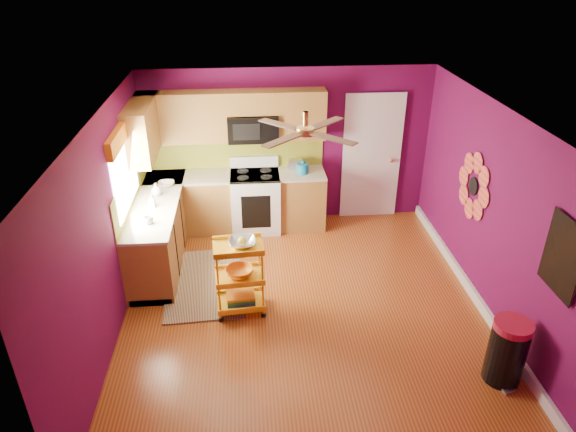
{
  "coord_description": "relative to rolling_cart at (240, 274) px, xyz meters",
  "views": [
    {
      "loc": [
        -0.63,
        -5.18,
        4.09
      ],
      "look_at": [
        -0.18,
        0.4,
        1.13
      ],
      "focal_mm": 32.0,
      "sensor_mm": 36.0,
      "label": 1
    }
  ],
  "objects": [
    {
      "name": "ground",
      "position": [
        0.79,
        -0.03,
        -0.55
      ],
      "size": [
        5.0,
        5.0,
        0.0
      ],
      "primitive_type": "plane",
      "color": "brown",
      "rests_on": "ground"
    },
    {
      "name": "room_envelope",
      "position": [
        0.82,
        -0.03,
        1.09
      ],
      "size": [
        4.54,
        5.04,
        2.52
      ],
      "color": "#590A40",
      "rests_on": "ground"
    },
    {
      "name": "lower_cabinets",
      "position": [
        -0.56,
        1.79,
        -0.11
      ],
      "size": [
        2.81,
        2.31,
        0.94
      ],
      "color": "brown",
      "rests_on": "ground"
    },
    {
      "name": "electric_range",
      "position": [
        0.24,
        2.15,
        -0.06
      ],
      "size": [
        0.76,
        0.66,
        1.13
      ],
      "color": "white",
      "rests_on": "ground"
    },
    {
      "name": "upper_cabinetry",
      "position": [
        -0.45,
        2.14,
        1.25
      ],
      "size": [
        2.8,
        2.3,
        1.26
      ],
      "color": "brown",
      "rests_on": "ground"
    },
    {
      "name": "left_window",
      "position": [
        -1.43,
        1.02,
        1.19
      ],
      "size": [
        0.08,
        1.35,
        1.08
      ],
      "color": "white",
      "rests_on": "ground"
    },
    {
      "name": "panel_door",
      "position": [
        2.14,
        2.44,
        0.48
      ],
      "size": [
        0.95,
        0.11,
        2.15
      ],
      "color": "white",
      "rests_on": "ground"
    },
    {
      "name": "right_wall_art",
      "position": [
        3.02,
        -0.37,
        0.9
      ],
      "size": [
        0.04,
        2.74,
        1.04
      ],
      "color": "black",
      "rests_on": "ground"
    },
    {
      "name": "ceiling_fan",
      "position": [
        0.79,
        0.17,
        1.74
      ],
      "size": [
        1.01,
        1.01,
        0.26
      ],
      "color": "#BF8C3F",
      "rests_on": "ground"
    },
    {
      "name": "shag_rug",
      "position": [
        -0.51,
        0.63,
        -0.54
      ],
      "size": [
        1.1,
        1.7,
        0.02
      ],
      "primitive_type": "cube",
      "rotation": [
        0.0,
        0.0,
        0.05
      ],
      "color": "#321D10",
      "rests_on": "ground"
    },
    {
      "name": "rolling_cart",
      "position": [
        0.0,
        0.0,
        0.0
      ],
      "size": [
        0.62,
        0.47,
        1.07
      ],
      "color": "yellow",
      "rests_on": "ground"
    },
    {
      "name": "trash_can",
      "position": [
        2.75,
        -1.38,
        -0.18
      ],
      "size": [
        0.49,
        0.49,
        0.75
      ],
      "color": "black",
      "rests_on": "ground"
    },
    {
      "name": "teal_kettle",
      "position": [
        0.99,
        2.13,
        0.48
      ],
      "size": [
        0.18,
        0.18,
        0.21
      ],
      "color": "#147199",
      "rests_on": "lower_cabinets"
    },
    {
      "name": "toaster",
      "position": [
        0.88,
        2.25,
        0.48
      ],
      "size": [
        0.22,
        0.15,
        0.18
      ],
      "primitive_type": "cube",
      "color": "beige",
      "rests_on": "lower_cabinets"
    },
    {
      "name": "soap_bottle_a",
      "position": [
        -1.17,
        1.15,
        0.48
      ],
      "size": [
        0.08,
        0.08,
        0.18
      ],
      "primitive_type": "imported",
      "color": "#EA3F72",
      "rests_on": "lower_cabinets"
    },
    {
      "name": "soap_bottle_b",
      "position": [
        -1.16,
        1.5,
        0.49
      ],
      "size": [
        0.15,
        0.15,
        0.19
      ],
      "primitive_type": "imported",
      "color": "white",
      "rests_on": "lower_cabinets"
    },
    {
      "name": "counter_dish",
      "position": [
        -1.07,
        1.83,
        0.42
      ],
      "size": [
        0.24,
        0.24,
        0.06
      ],
      "primitive_type": "imported",
      "color": "white",
      "rests_on": "lower_cabinets"
    },
    {
      "name": "counter_cup",
      "position": [
        -1.15,
        0.67,
        0.44
      ],
      "size": [
        0.12,
        0.12,
        0.1
      ],
      "primitive_type": "imported",
      "color": "white",
      "rests_on": "lower_cabinets"
    }
  ]
}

